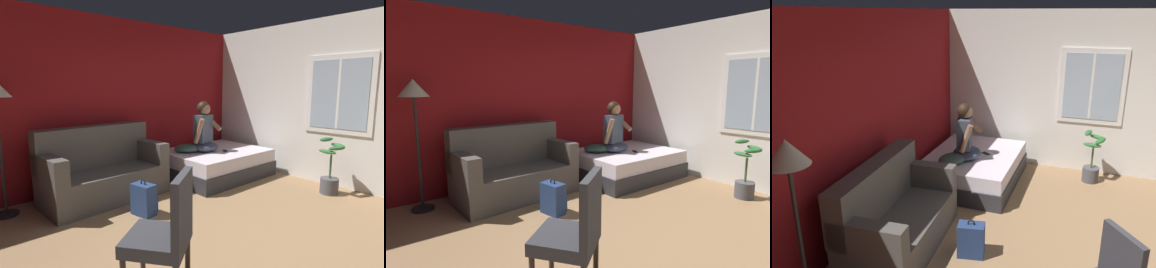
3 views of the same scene
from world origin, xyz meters
TOP-DOWN VIEW (x-y plane):
  - wall_back_accent at (0.00, 2.98)m, footprint 10.64×0.16m
  - wall_side_with_window at (2.90, 0.00)m, footprint 0.19×7.20m
  - bed at (1.76, 2.07)m, footprint 1.80×1.39m
  - couch at (-0.25, 2.36)m, footprint 1.75×0.93m
  - person_seated at (1.55, 2.14)m, footprint 0.60×0.54m
  - backpack at (-0.12, 1.48)m, footprint 0.28×0.33m
  - throw_pillow at (1.27, 2.25)m, footprint 0.58×0.51m
  - cell_phone at (1.82, 1.89)m, footprint 0.13×0.16m
  - floor_lamp at (-1.45, 2.59)m, footprint 0.36×0.36m
  - potted_plant at (2.39, 0.27)m, footprint 0.39×0.37m

SIDE VIEW (x-z plane):
  - backpack at x=-0.12m, z-range -0.04..0.42m
  - bed at x=1.76m, z-range 0.00..0.48m
  - potted_plant at x=2.39m, z-range -0.12..0.73m
  - couch at x=-0.25m, z-range -0.13..0.91m
  - cell_phone at x=1.82m, z-range 0.48..0.49m
  - throw_pillow at x=1.27m, z-range 0.48..0.62m
  - person_seated at x=1.55m, z-range 0.40..1.27m
  - wall_back_accent at x=0.00m, z-range 0.00..2.70m
  - wall_side_with_window at x=2.90m, z-range 0.00..2.70m
  - floor_lamp at x=-1.45m, z-range 0.58..2.28m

